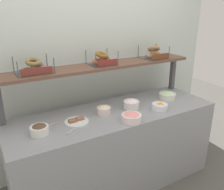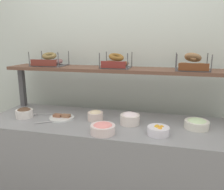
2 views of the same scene
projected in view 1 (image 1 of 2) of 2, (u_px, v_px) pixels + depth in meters
name	position (u px, v px, depth m)	size (l,w,h in m)	color
ground_plane	(115.00, 181.00, 2.68)	(8.00, 8.00, 0.00)	#595651
back_wall	(90.00, 67.00, 2.71)	(3.33, 0.06, 2.40)	silver
deli_counter	(115.00, 149.00, 2.53)	(2.13, 0.70, 0.85)	gray
shelf_riser_left	(0.00, 104.00, 2.06)	(0.05, 0.05, 0.40)	#4C4C51
shelf_riser_right	(172.00, 73.00, 3.01)	(0.05, 0.05, 0.40)	#4C4C51
upper_shelf	(102.00, 66.00, 2.46)	(2.09, 0.32, 0.03)	brown
bowl_potato_salad	(104.00, 110.00, 2.33)	(0.14, 0.14, 0.09)	silver
bowl_lox_spread	(131.00, 117.00, 2.18)	(0.19, 0.19, 0.08)	white
bowl_chocolate_spread	(39.00, 129.00, 1.96)	(0.15, 0.15, 0.09)	white
bowl_cream_cheese	(131.00, 104.00, 2.45)	(0.16, 0.16, 0.10)	white
bowl_fruit_salad	(160.00, 106.00, 2.43)	(0.16, 0.16, 0.08)	white
bowl_scallion_spread	(167.00, 95.00, 2.73)	(0.19, 0.19, 0.08)	white
serving_plate_white	(77.00, 121.00, 2.17)	(0.22, 0.22, 0.04)	white
serving_spoon_near_plate	(75.00, 128.00, 2.05)	(0.16, 0.11, 0.01)	#B7B7BC
serving_spoon_by_edge	(47.00, 126.00, 2.08)	(0.18, 0.06, 0.01)	#B7B7BC
bagel_basket_poppy	(34.00, 68.00, 2.13)	(0.32, 0.26, 0.14)	#4C4C51
bagel_basket_cinnamon_raisin	(102.00, 60.00, 2.44)	(0.27, 0.26, 0.14)	#4C4C51
bagel_basket_everything	(153.00, 54.00, 2.74)	(0.28, 0.26, 0.16)	#4C4C51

